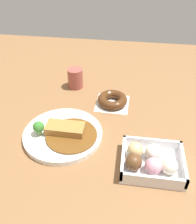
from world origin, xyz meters
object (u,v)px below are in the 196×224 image
chocolate_ring_donut (112,100)px  curry_plate (63,133)px  donut_box (150,161)px  coffee_mug (75,78)px

chocolate_ring_donut → curry_plate: bearing=-124.1°
donut_box → coffee_mug: size_ratio=2.11×
coffee_mug → donut_box: bearing=-52.7°
curry_plate → coffee_mug: coffee_mug is taller
donut_box → coffee_mug: (-0.30, 0.40, 0.02)m
curry_plate → chocolate_ring_donut: curry_plate is taller
donut_box → coffee_mug: bearing=127.3°
curry_plate → chocolate_ring_donut: bearing=55.9°
curry_plate → chocolate_ring_donut: (0.14, 0.21, 0.00)m
curry_plate → donut_box: bearing=-17.6°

